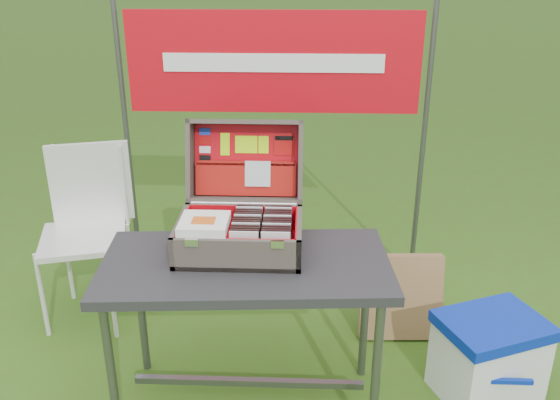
{
  "coord_description": "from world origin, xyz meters",
  "views": [
    {
      "loc": [
        0.17,
        -2.16,
        1.85
      ],
      "look_at": [
        0.08,
        0.1,
        0.91
      ],
      "focal_mm": 38.0,
      "sensor_mm": 36.0,
      "label": 1
    }
  ],
  "objects_px": {
    "chair": "(83,240)",
    "cardboard_box": "(400,297)",
    "cooler": "(488,357)",
    "table": "(248,336)",
    "suitcase": "(240,193)"
  },
  "relations": [
    {
      "from": "suitcase",
      "to": "cooler",
      "type": "distance_m",
      "value": 1.33
    },
    {
      "from": "table",
      "to": "cardboard_box",
      "type": "distance_m",
      "value": 0.93
    },
    {
      "from": "chair",
      "to": "cooler",
      "type": "bearing_deg",
      "value": -30.8
    },
    {
      "from": "table",
      "to": "suitcase",
      "type": "xyz_separation_m",
      "value": [
        -0.03,
        0.15,
        0.59
      ]
    },
    {
      "from": "cooler",
      "to": "chair",
      "type": "distance_m",
      "value": 2.06
    },
    {
      "from": "chair",
      "to": "cardboard_box",
      "type": "bearing_deg",
      "value": -18.83
    },
    {
      "from": "cooler",
      "to": "chair",
      "type": "height_order",
      "value": "chair"
    },
    {
      "from": "suitcase",
      "to": "cooler",
      "type": "height_order",
      "value": "suitcase"
    },
    {
      "from": "table",
      "to": "cooler",
      "type": "relative_size",
      "value": 2.61
    },
    {
      "from": "cardboard_box",
      "to": "chair",
      "type": "bearing_deg",
      "value": 174.61
    },
    {
      "from": "suitcase",
      "to": "cardboard_box",
      "type": "height_order",
      "value": "suitcase"
    },
    {
      "from": "cooler",
      "to": "cardboard_box",
      "type": "relative_size",
      "value": 0.99
    },
    {
      "from": "table",
      "to": "cooler",
      "type": "height_order",
      "value": "table"
    },
    {
      "from": "table",
      "to": "cardboard_box",
      "type": "height_order",
      "value": "table"
    },
    {
      "from": "table",
      "to": "suitcase",
      "type": "relative_size",
      "value": 2.21
    }
  ]
}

